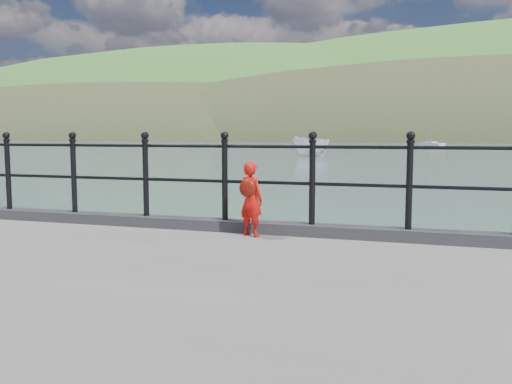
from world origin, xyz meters
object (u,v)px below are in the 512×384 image
(railing, at_px, (267,171))
(sailboat_deep, at_px, (431,145))
(child, at_px, (251,198))
(launch_white, at_px, (311,146))

(railing, xyz_separation_m, sailboat_deep, (2.28, 102.19, -1.48))
(child, bearing_deg, sailboat_deep, -69.70)
(railing, relative_size, child, 18.90)
(launch_white, distance_m, sailboat_deep, 54.17)
(child, height_order, sailboat_deep, sailboat_deep)
(child, relative_size, launch_white, 0.18)
(child, bearing_deg, launch_white, -57.23)
(railing, distance_m, child, 0.45)
(railing, xyz_separation_m, child, (-0.14, -0.27, -0.33))
(launch_white, xyz_separation_m, sailboat_deep, (12.18, 52.78, -0.71))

